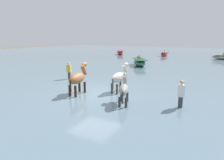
# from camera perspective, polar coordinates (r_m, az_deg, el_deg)

# --- Properties ---
(ground_plane) EXTENTS (120.00, 120.00, 0.00)m
(ground_plane) POSITION_cam_1_polar(r_m,az_deg,el_deg) (11.62, -4.83, -5.42)
(ground_plane) COLOR #666051
(water_surface) EXTENTS (90.00, 90.00, 0.37)m
(water_surface) POSITION_cam_1_polar(r_m,az_deg,el_deg) (20.47, 10.68, 2.55)
(water_surface) COLOR slate
(water_surface) RESTS_ON ground
(horse_lead_grey) EXTENTS (0.84, 1.60, 1.76)m
(horse_lead_grey) POSITION_cam_1_polar(r_m,az_deg,el_deg) (9.50, 3.34, -2.86)
(horse_lead_grey) COLOR gray
(horse_lead_grey) RESTS_ON ground
(horse_trailing_pinto) EXTENTS (0.55, 1.82, 1.98)m
(horse_trailing_pinto) POSITION_cam_1_polar(r_m,az_deg,el_deg) (11.62, 2.12, 0.59)
(horse_trailing_pinto) COLOR beige
(horse_trailing_pinto) RESTS_ON ground
(horse_flank_chestnut) EXTENTS (0.67, 1.90, 2.05)m
(horse_flank_chestnut) POSITION_cam_1_polar(r_m,az_deg,el_deg) (11.26, -9.60, 0.28)
(horse_flank_chestnut) COLOR brown
(horse_flank_chestnut) RESTS_ON ground
(boat_far_offshore) EXTENTS (0.98, 2.70, 1.02)m
(boat_far_offshore) POSITION_cam_1_polar(r_m,az_deg,el_deg) (35.38, 14.56, 7.05)
(boat_far_offshore) COLOR #BC382D
(boat_far_offshore) RESTS_ON water_surface
(boat_far_inshore) EXTENTS (2.51, 3.63, 0.64)m
(boat_far_inshore) POSITION_cam_1_polar(r_m,az_deg,el_deg) (37.24, 2.33, 7.71)
(boat_far_inshore) COLOR #BC382D
(boat_far_inshore) RESTS_ON water_surface
(boat_mid_channel) EXTENTS (2.71, 3.54, 1.20)m
(boat_mid_channel) POSITION_cam_1_polar(r_m,az_deg,el_deg) (22.72, 7.82, 4.97)
(boat_mid_channel) COLOR #337556
(boat_mid_channel) RESTS_ON water_surface
(boat_near_port) EXTENTS (3.15, 1.67, 1.10)m
(boat_near_port) POSITION_cam_1_polar(r_m,az_deg,el_deg) (32.73, 28.92, 5.65)
(boat_near_port) COLOR #B2AD9E
(boat_near_port) RESTS_ON water_surface
(person_onlooker_left) EXTENTS (0.33, 0.38, 1.63)m
(person_onlooker_left) POSITION_cam_1_polar(r_m,az_deg,el_deg) (9.57, 18.87, -4.47)
(person_onlooker_left) COLOR #383842
(person_onlooker_left) RESTS_ON ground
(person_spectator_far) EXTENTS (0.36, 0.27, 1.63)m
(person_spectator_far) POSITION_cam_1_polar(r_m,az_deg,el_deg) (15.58, -12.02, 2.12)
(person_spectator_far) COLOR #383842
(person_spectator_far) RESTS_ON ground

